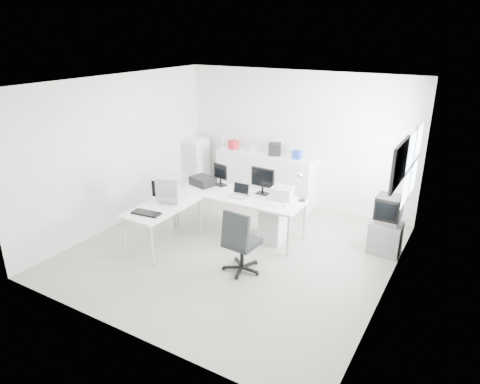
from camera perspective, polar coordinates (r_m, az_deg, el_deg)
The scene contains 30 objects.
floor at distance 7.39m, azimuth -0.79°, elevation -7.75°, with size 5.00×5.00×0.01m, color beige.
ceiling at distance 6.53m, azimuth -0.92°, elevation 14.38°, with size 5.00×5.00×0.01m, color white.
back_wall at distance 8.98m, azimuth 7.50°, elevation 6.92°, with size 5.00×0.02×2.80m, color silver.
left_wall at distance 8.35m, azimuth -15.76°, elevation 5.24°, with size 0.02×5.00×2.80m, color silver.
right_wall at distance 6.00m, azimuth 20.03°, elevation -1.32°, with size 0.02×5.00×2.80m, color silver.
window at distance 7.07m, azimuth 22.01°, elevation 3.41°, with size 0.02×1.20×1.10m, color white, non-canonical shape.
wall_picture at distance 5.94m, azimuth 20.53°, elevation 3.52°, with size 0.04×0.90×0.60m, color black, non-canonical shape.
main_desk at distance 7.85m, azimuth -0.16°, elevation -2.90°, with size 2.40×0.80×0.75m, color white, non-canonical shape.
side_desk at distance 7.49m, azimuth -10.12°, elevation -4.46°, with size 0.70×1.40×0.75m, color white, non-canonical shape.
drawer_pedestal at distance 7.62m, azimuth 4.59°, elevation -4.35°, with size 0.40×0.50×0.60m, color white.
inkjet_printer at distance 8.19m, azimuth -4.94°, elevation 1.48°, with size 0.45×0.35×0.16m, color black.
lcd_monitor_small at distance 8.10m, azimuth -2.62°, elevation 2.28°, with size 0.33×0.19×0.41m, color black, non-canonical shape.
lcd_monitor_large at distance 7.67m, azimuth 3.04°, elevation 1.42°, with size 0.46×0.18×0.48m, color black, non-canonical shape.
laptop at distance 7.55m, azimuth -0.22°, elevation 0.19°, with size 0.36×0.37×0.24m, color #B7B7BA, non-canonical shape.
white_keyboard at distance 7.29m, azimuth 3.64°, elevation -1.59°, with size 0.39×0.12×0.02m, color white.
white_mouse at distance 7.20m, azimuth 5.96°, elevation -1.74°, with size 0.07×0.07×0.07m, color white.
laser_printer at distance 7.52m, azimuth 5.62°, elevation -0.13°, with size 0.37×0.31×0.21m, color #B3B3B3.
desk_lamp at distance 7.42m, azimuth 8.36°, elevation 0.45°, with size 0.15×0.15×0.45m, color silver, non-canonical shape.
crt_monitor at distance 7.44m, azimuth -9.17°, elevation 0.35°, with size 0.37×0.37×0.43m, color #B7B7BA, non-canonical shape.
black_keyboard at distance 7.06m, azimuth -12.39°, elevation -2.76°, with size 0.48×0.19×0.03m, color black.
office_chair at distance 6.57m, azimuth 0.26°, elevation -6.37°, with size 0.61×0.61×1.06m, color #282B2E, non-canonical shape.
tv_cabinet at distance 7.59m, azimuth 18.77°, elevation -5.74°, with size 0.51×0.42×0.56m, color gray.
crt_tv at distance 7.39m, azimuth 19.22°, elevation -2.24°, with size 0.50×0.48×0.45m, color black, non-canonical shape.
sideboard at distance 9.22m, azimuth 3.42°, elevation 1.87°, with size 2.17×0.54×1.09m, color white.
clutter_box_a at distance 9.40m, azimuth -0.86°, elevation 6.34°, with size 0.18×0.16×0.18m, color red.
clutter_box_b at distance 9.17m, azimuth 1.83°, elevation 5.79°, with size 0.13×0.11×0.13m, color white.
clutter_box_c at distance 8.94m, azimuth 4.66°, elevation 5.71°, with size 0.25×0.23×0.25m, color black.
clutter_box_d at distance 8.75m, azimuth 7.61°, elevation 4.97°, with size 0.16×0.14×0.16m, color #183CA9.
clutter_bottle at distance 9.59m, azimuth -2.28°, elevation 6.72°, with size 0.07×0.07×0.22m, color white.
filing_cabinet at distance 9.93m, azimuth -5.85°, elevation 3.68°, with size 0.43×0.52×1.24m, color white.
Camera 1 is at (3.36, -5.54, 3.54)m, focal length 32.00 mm.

